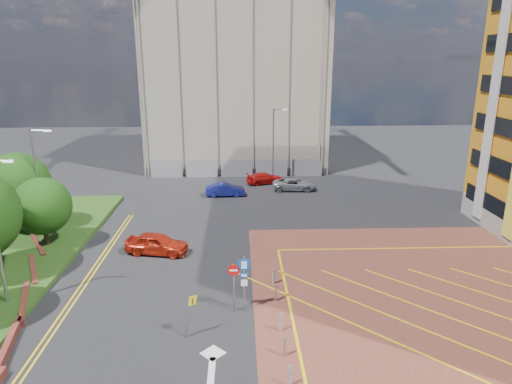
{
  "coord_description": "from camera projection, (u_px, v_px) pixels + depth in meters",
  "views": [
    {
      "loc": [
        0.32,
        -20.78,
        13.13
      ],
      "look_at": [
        1.29,
        5.37,
        5.41
      ],
      "focal_mm": 32.0,
      "sensor_mm": 36.0,
      "label": 1
    }
  ],
  "objects": [
    {
      "name": "tree_d",
      "position": [
        17.0,
        186.0,
        34.4
      ],
      "size": [
        5.0,
        5.0,
        6.08
      ],
      "color": "#3D2B1C",
      "rests_on": "grass_bed"
    },
    {
      "name": "tree_c",
      "position": [
        42.0,
        206.0,
        31.82
      ],
      "size": [
        4.0,
        4.0,
        4.9
      ],
      "color": "#3D2B1C",
      "rests_on": "grass_bed"
    },
    {
      "name": "warning_sign",
      "position": [
        190.0,
        311.0,
        21.92
      ],
      "size": [
        0.67,
        0.4,
        2.25
      ],
      "color": "#9EA0A8",
      "rests_on": "ground"
    },
    {
      "name": "car_silver_back",
      "position": [
        294.0,
        184.0,
        46.94
      ],
      "size": [
        4.55,
        2.31,
        1.23
      ],
      "primitive_type": "imported",
      "rotation": [
        0.0,
        0.0,
        1.51
      ],
      "color": "#A8A9B0",
      "rests_on": "ground"
    },
    {
      "name": "sign_cluster",
      "position": [
        240.0,
        279.0,
        24.03
      ],
      "size": [
        1.17,
        0.12,
        3.2
      ],
      "color": "#9EA0A8",
      "rests_on": "ground"
    },
    {
      "name": "forecourt",
      "position": [
        499.0,
        316.0,
        24.12
      ],
      "size": [
        26.0,
        26.0,
        0.02
      ],
      "primitive_type": "cube",
      "color": "brown",
      "rests_on": "ground"
    },
    {
      "name": "retaining_wall",
      "position": [
        21.0,
        303.0,
        25.06
      ],
      "size": [
        6.06,
        20.33,
        0.4
      ],
      "color": "maroon",
      "rests_on": "ground"
    },
    {
      "name": "construction_fence",
      "position": [
        245.0,
        168.0,
        52.13
      ],
      "size": [
        21.6,
        0.06,
        2.0
      ],
      "primitive_type": "cube",
      "color": "gray",
      "rests_on": "ground"
    },
    {
      "name": "lamp_left_far",
      "position": [
        38.0,
        179.0,
        33.29
      ],
      "size": [
        1.53,
        0.16,
        8.0
      ],
      "color": "#9EA0A8",
      "rests_on": "grass_bed"
    },
    {
      "name": "car_blue_back",
      "position": [
        225.0,
        190.0,
        44.95
      ],
      "size": [
        3.93,
        1.53,
        1.27
      ],
      "primitive_type": "imported",
      "rotation": [
        0.0,
        0.0,
        1.62
      ],
      "color": "navy",
      "rests_on": "ground"
    },
    {
      "name": "car_red_left",
      "position": [
        157.0,
        244.0,
        31.65
      ],
      "size": [
        4.59,
        2.56,
        1.48
      ],
      "primitive_type": "imported",
      "rotation": [
        0.0,
        0.0,
        1.37
      ],
      "color": "#B2210F",
      "rests_on": "ground"
    },
    {
      "name": "ground",
      "position": [
        235.0,
        322.0,
        23.62
      ],
      "size": [
        140.0,
        140.0,
        0.0
      ],
      "primitive_type": "plane",
      "color": "black",
      "rests_on": "ground"
    },
    {
      "name": "construction_building",
      "position": [
        236.0,
        75.0,
        58.85
      ],
      "size": [
        21.2,
        19.2,
        22.0
      ],
      "primitive_type": "cube",
      "color": "#A39985",
      "rests_on": "ground"
    },
    {
      "name": "bollard_row",
      "position": [
        282.0,
        331.0,
        21.97
      ],
      "size": [
        0.14,
        11.14,
        0.9
      ],
      "color": "#9EA0A8",
      "rests_on": "forecourt"
    },
    {
      "name": "lamp_back",
      "position": [
        274.0,
        142.0,
        49.37
      ],
      "size": [
        1.53,
        0.16,
        8.0
      ],
      "color": "#9EA0A8",
      "rests_on": "ground"
    },
    {
      "name": "car_red_back",
      "position": [
        265.0,
        178.0,
        49.41
      ],
      "size": [
        4.38,
        2.77,
        1.18
      ],
      "primitive_type": "imported",
      "rotation": [
        0.0,
        0.0,
        1.87
      ],
      "color": "red",
      "rests_on": "ground"
    }
  ]
}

